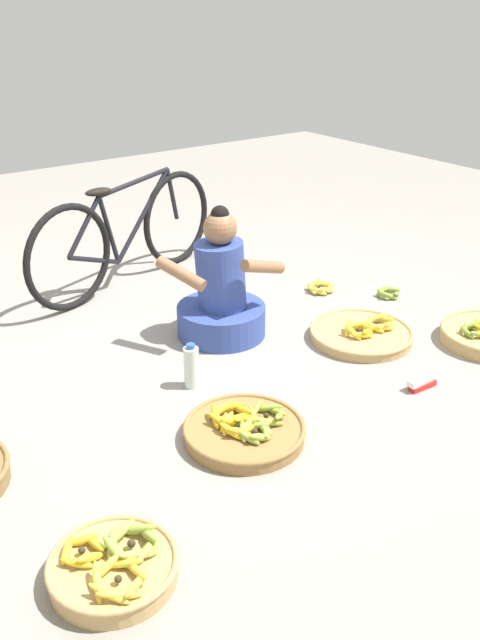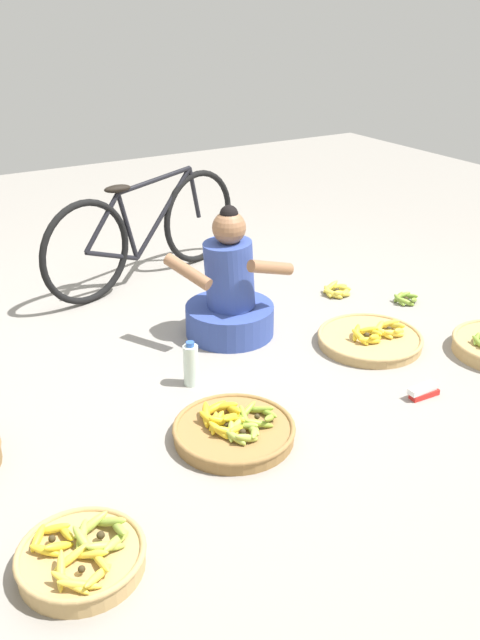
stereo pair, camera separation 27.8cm
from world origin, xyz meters
name	(u,v)px [view 2 (the right image)]	position (x,y,z in m)	size (l,w,h in m)	color
ground_plane	(221,364)	(0.00, 0.00, 0.00)	(10.00, 10.00, 0.00)	gray
vendor_woman_front	(230,295)	(0.23, 0.30, 0.25)	(0.67, 0.52, 0.78)	#334793
bicycle_leaning	(146,231)	(0.16, 1.32, 0.36)	(1.64, 0.56, 0.73)	black
banana_basket_mid_right	(82,557)	(-1.14, -1.02, 0.05)	(0.46, 0.46, 0.16)	tan
banana_basket_back_right	(370,339)	(0.85, -0.24, 0.04)	(0.60, 0.60, 0.13)	tan
banana_basket_mid_left	(234,430)	(-0.29, -0.62, 0.05)	(0.56, 0.56, 0.14)	olive
loose_bananas_front_right	(405,298)	(1.44, 0.10, 0.03)	(0.18, 0.18, 0.07)	olive
loose_bananas_back_center	(337,290)	(1.14, 0.43, 0.03)	(0.21, 0.22, 0.09)	yellow
water_bottle	(191,365)	(-0.23, -0.10, 0.11)	(0.08, 0.08, 0.24)	silver
packet_carton_stack	(423,391)	(0.70, -0.81, 0.03)	(0.17, 0.06, 0.06)	red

